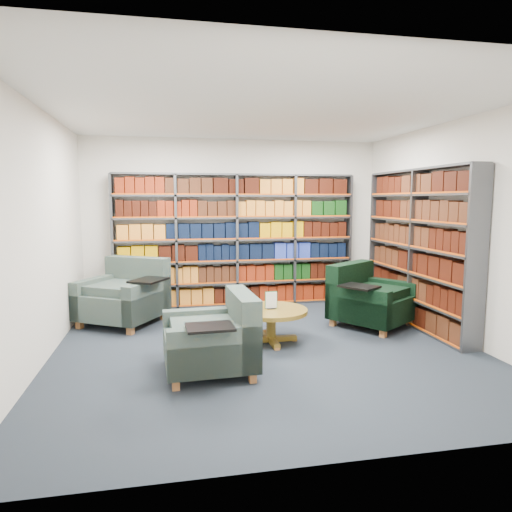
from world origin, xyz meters
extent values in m
cube|color=black|center=(0.00, 0.00, -0.01)|extent=(5.00, 5.00, 0.01)
cube|color=white|center=(0.00, 0.00, 2.80)|extent=(5.00, 5.00, 0.01)
cube|color=silver|center=(0.00, 2.50, 1.40)|extent=(5.00, 0.01, 2.80)
cube|color=silver|center=(0.00, -2.50, 1.40)|extent=(5.00, 0.01, 2.80)
cube|color=silver|center=(-2.50, 0.00, 1.40)|extent=(0.01, 5.00, 2.80)
cube|color=silver|center=(2.50, 0.00, 1.40)|extent=(0.01, 5.00, 2.80)
cube|color=#47494F|center=(0.00, 2.34, 1.10)|extent=(4.00, 0.28, 2.20)
cube|color=silver|center=(0.00, 2.47, 1.10)|extent=(4.00, 0.02, 2.20)
cube|color=#D84C0A|center=(0.00, 2.21, 1.10)|extent=(4.00, 0.01, 2.20)
cube|color=black|center=(0.00, 2.34, 0.18)|extent=(3.88, 0.21, 0.29)
cube|color=black|center=(0.00, 2.34, 0.54)|extent=(3.88, 0.21, 0.29)
cube|color=#C38201|center=(0.00, 2.34, 0.91)|extent=(3.88, 0.21, 0.29)
cube|color=orange|center=(0.00, 2.34, 1.28)|extent=(3.88, 0.21, 0.29)
cube|color=black|center=(0.00, 2.34, 1.64)|extent=(3.88, 0.21, 0.29)
cube|color=maroon|center=(0.00, 2.34, 2.01)|extent=(3.88, 0.21, 0.29)
cube|color=#47494F|center=(2.34, 0.60, 1.10)|extent=(0.28, 2.50, 2.20)
cube|color=silver|center=(2.47, 0.60, 1.10)|extent=(0.02, 2.50, 2.20)
cube|color=#D84C0A|center=(2.21, 0.60, 1.10)|extent=(0.02, 2.50, 2.20)
cube|color=black|center=(2.34, 0.60, 0.18)|extent=(0.21, 2.38, 0.29)
cube|color=black|center=(2.34, 0.60, 0.54)|extent=(0.21, 2.38, 0.29)
cube|color=#391A0C|center=(2.34, 0.60, 0.91)|extent=(0.21, 2.38, 0.29)
cube|color=#391A0C|center=(2.34, 0.60, 1.28)|extent=(0.21, 2.38, 0.29)
cube|color=black|center=(2.34, 0.60, 1.64)|extent=(0.21, 2.38, 0.29)
cube|color=black|center=(2.34, 0.60, 2.01)|extent=(0.21, 2.38, 0.29)
cube|color=#0B273B|center=(-1.80, 1.45, 0.29)|extent=(1.40, 1.40, 0.36)
cube|color=#0B273B|center=(-1.60, 1.79, 0.52)|extent=(0.99, 0.72, 0.82)
cube|color=#0B273B|center=(-2.17, 1.67, 0.38)|extent=(0.66, 0.96, 0.54)
cube|color=#0B273B|center=(-1.43, 1.22, 0.38)|extent=(0.66, 0.96, 0.54)
cube|color=black|center=(-1.41, 1.15, 0.68)|extent=(0.59, 0.63, 0.03)
cube|color=#9C5F31|center=(-2.37, 1.30, 0.06)|extent=(0.11, 0.11, 0.11)
cube|color=#9C5F31|center=(-1.66, 0.87, 0.06)|extent=(0.11, 0.11, 0.11)
cube|color=#9C5F31|center=(-1.94, 2.02, 0.06)|extent=(0.11, 0.11, 0.11)
cube|color=#9C5F31|center=(-1.23, 1.59, 0.06)|extent=(0.11, 0.11, 0.11)
cube|color=black|center=(1.70, 0.65, 0.28)|extent=(1.33, 1.33, 0.34)
cube|color=black|center=(1.48, 0.96, 0.49)|extent=(0.91, 0.72, 0.77)
cube|color=black|center=(1.37, 0.42, 0.36)|extent=(0.67, 0.87, 0.51)
cube|color=black|center=(2.03, 0.89, 0.36)|extent=(0.67, 0.87, 0.51)
cube|color=black|center=(1.35, 0.35, 0.64)|extent=(0.56, 0.59, 0.03)
cube|color=#9C5F31|center=(1.60, 0.11, 0.05)|extent=(0.10, 0.10, 0.11)
cube|color=#9C5F31|center=(2.24, 0.56, 0.05)|extent=(0.10, 0.10, 0.11)
cube|color=#9C5F31|center=(1.15, 0.75, 0.05)|extent=(0.10, 0.10, 0.11)
cube|color=#9C5F31|center=(1.79, 1.20, 0.05)|extent=(0.10, 0.10, 0.11)
cube|color=#0B273B|center=(-0.74, -0.67, 0.26)|extent=(0.95, 0.95, 0.32)
cube|color=#0B273B|center=(-0.39, -0.65, 0.46)|extent=(0.24, 0.92, 0.73)
cube|color=#0B273B|center=(-0.76, -0.28, 0.34)|extent=(0.91, 0.18, 0.48)
cube|color=#0B273B|center=(-0.73, -1.05, 0.34)|extent=(0.91, 0.18, 0.48)
cube|color=black|center=(-0.77, -1.10, 0.61)|extent=(0.46, 0.36, 0.03)
cube|color=#9C5F31|center=(-1.13, -0.31, 0.05)|extent=(0.07, 0.07, 0.10)
cube|color=#9C5F31|center=(-1.10, -1.06, 0.05)|extent=(0.07, 0.07, 0.10)
cube|color=#9C5F31|center=(-0.39, -0.28, 0.05)|extent=(0.07, 0.07, 0.10)
cube|color=#9C5F31|center=(-0.35, -1.02, 0.05)|extent=(0.07, 0.07, 0.10)
cylinder|color=brown|center=(0.11, 0.19, 0.41)|extent=(0.91, 0.91, 0.05)
cylinder|color=brown|center=(0.11, 0.19, 0.20)|extent=(0.12, 0.12, 0.36)
cube|color=brown|center=(0.11, 0.19, 0.04)|extent=(0.66, 0.08, 0.06)
cube|color=brown|center=(0.11, 0.19, 0.04)|extent=(0.08, 0.66, 0.06)
cube|color=black|center=(0.11, 0.19, 0.44)|extent=(0.10, 0.05, 0.01)
cube|color=white|center=(0.11, 0.19, 0.54)|extent=(0.14, 0.01, 0.20)
cube|color=#145926|center=(0.11, 0.19, 0.54)|extent=(0.16, 0.00, 0.22)
camera|label=1|loc=(-1.15, -5.25, 1.79)|focal=32.00mm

